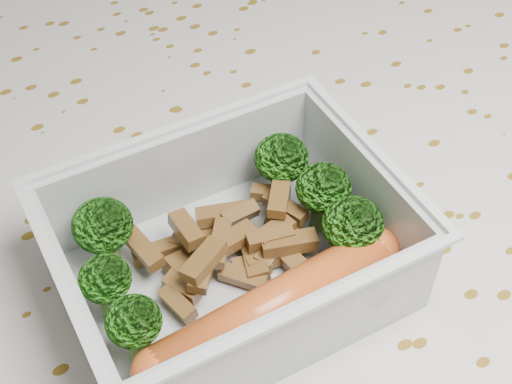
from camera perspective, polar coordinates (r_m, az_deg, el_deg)
dining_table at (r=0.54m, az=1.10°, el=-8.03°), size 1.40×0.90×0.75m
tablecloth at (r=0.50m, az=1.18°, el=-4.76°), size 1.46×0.96×0.19m
lunch_container at (r=0.42m, az=-1.94°, el=-5.32°), size 0.21×0.16×0.07m
broccoli_florets at (r=0.42m, az=-1.80°, el=-2.59°), size 0.17×0.11×0.05m
meat_pile at (r=0.44m, az=-1.53°, el=-4.18°), size 0.11×0.08×0.03m
sausage at (r=0.40m, az=1.44°, el=-9.12°), size 0.17×0.03×0.03m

